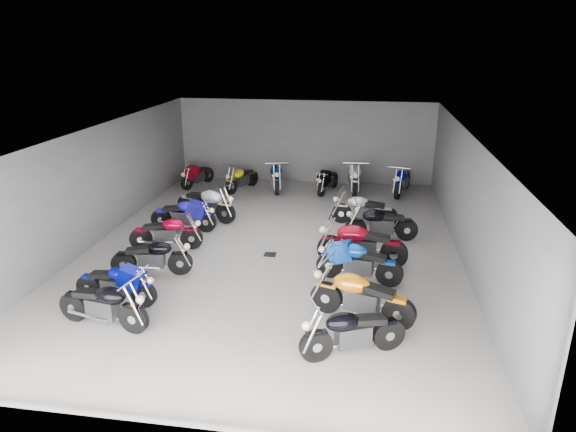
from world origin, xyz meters
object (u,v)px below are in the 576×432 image
motorcycle_right_b (361,296)px  motorcycle_back_e (354,177)px  motorcycle_right_c (358,262)px  motorcycle_back_d (328,180)px  motorcycle_left_c (153,257)px  motorcycle_left_d (167,233)px  motorcycle_right_e (380,224)px  motorcycle_left_a (104,305)px  motorcycle_back_c (276,176)px  motorcycle_back_f (402,180)px  motorcycle_left_e (184,215)px  drain_grate (270,254)px  motorcycle_left_b (117,284)px  motorcycle_back_b (242,178)px  motorcycle_left_f (206,203)px  motorcycle_back_a (197,175)px  motorcycle_right_d (361,244)px  motorcycle_right_a (352,332)px  motorcycle_right_f (364,210)px

motorcycle_right_b → motorcycle_back_e: size_ratio=0.91×
motorcycle_right_c → motorcycle_back_d: motorcycle_right_c is taller
motorcycle_right_c → motorcycle_back_e: motorcycle_back_e is taller
motorcycle_left_c → motorcycle_left_d: bearing=178.6°
motorcycle_right_c → motorcycle_right_e: size_ratio=0.99×
motorcycle_left_a → motorcycle_right_c: bearing=129.8°
motorcycle_left_a → motorcycle_back_e: 11.26m
motorcycle_back_c → motorcycle_back_f: 4.70m
motorcycle_left_e → motorcycle_back_c: 5.09m
drain_grate → motorcycle_right_e: 3.32m
motorcycle_right_c → motorcycle_right_e: bearing=-0.7°
motorcycle_right_c → motorcycle_right_e: (0.57, 2.74, 0.00)m
motorcycle_right_b → motorcycle_back_c: size_ratio=0.99×
motorcycle_right_c → motorcycle_back_e: size_ratio=0.86×
motorcycle_left_b → motorcycle_back_b: motorcycle_back_b is taller
motorcycle_back_f → motorcycle_left_e: bearing=50.9°
motorcycle_left_f → motorcycle_back_a: size_ratio=1.19×
motorcycle_right_d → motorcycle_back_f: 6.62m
motorcycle_right_b → motorcycle_back_f: (1.34, 9.23, -0.02)m
drain_grate → motorcycle_back_d: size_ratio=0.17×
motorcycle_right_a → motorcycle_back_c: 10.86m
motorcycle_left_a → motorcycle_back_a: (-1.41, 10.13, -0.04)m
motorcycle_left_b → motorcycle_right_a: bearing=82.5°
motorcycle_right_b → motorcycle_right_e: size_ratio=1.04×
motorcycle_right_e → motorcycle_left_f: bearing=72.7°
motorcycle_right_d → motorcycle_back_c: size_ratio=1.05×
motorcycle_right_a → motorcycle_right_f: (0.11, 6.99, 0.00)m
motorcycle_back_e → motorcycle_right_d: bearing=88.9°
motorcycle_right_f → motorcycle_back_b: bearing=61.2°
motorcycle_left_d → motorcycle_left_f: size_ratio=0.93×
motorcycle_left_e → motorcycle_back_e: size_ratio=0.85×
motorcycle_right_b → motorcycle_back_a: size_ratio=1.21×
motorcycle_left_d → motorcycle_back_d: size_ratio=1.08×
motorcycle_right_d → motorcycle_back_e: motorcycle_back_e is taller
motorcycle_left_c → motorcycle_back_e: (4.60, 7.87, 0.10)m
motorcycle_back_a → motorcycle_back_f: 7.79m
motorcycle_right_b → motorcycle_back_e: 9.23m
motorcycle_right_d → motorcycle_left_d: bearing=92.5°
motorcycle_left_a → motorcycle_back_d: bearing=170.4°
motorcycle_back_a → motorcycle_back_c: (3.09, 0.01, 0.09)m
motorcycle_right_c → drain_grate: bearing=73.4°
motorcycle_left_f → motorcycle_right_a: 8.26m
motorcycle_left_e → motorcycle_back_a: 4.83m
drain_grate → motorcycle_back_b: (-2.18, 5.83, 0.46)m
motorcycle_left_f → motorcycle_right_d: size_ratio=0.92×
motorcycle_left_c → motorcycle_right_d: bearing=95.2°
motorcycle_back_d → motorcycle_left_a: bearing=86.5°
motorcycle_left_a → motorcycle_left_f: size_ratio=0.96×
motorcycle_left_c → motorcycle_back_a: (-1.42, 7.72, -0.03)m
motorcycle_left_b → motorcycle_left_c: 1.47m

